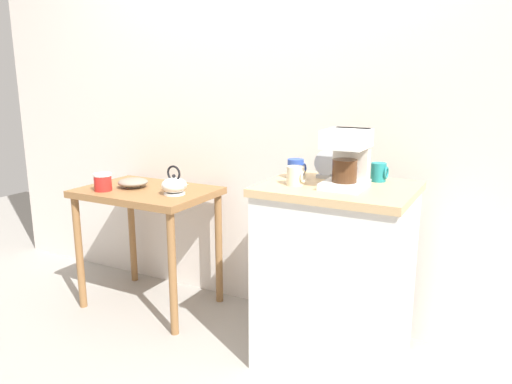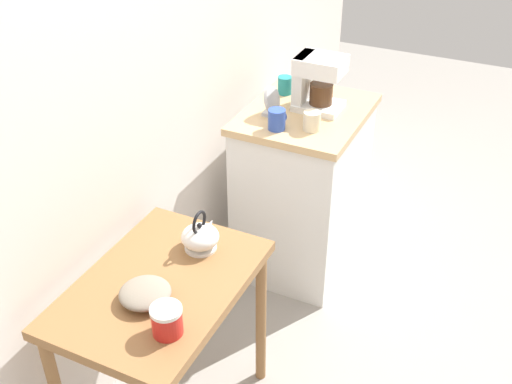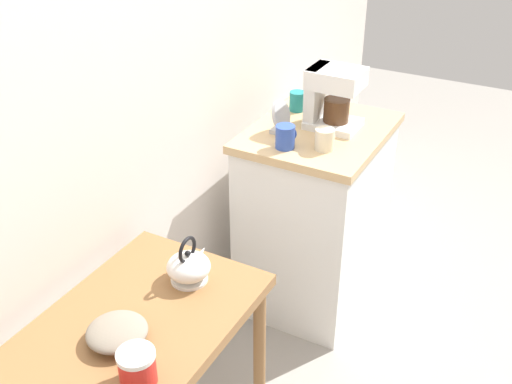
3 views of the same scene
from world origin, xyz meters
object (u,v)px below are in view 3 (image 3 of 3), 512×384
(teakettle, at_px, (189,266))
(mug_small_cream, at_px, (325,139))
(canister_enamel, at_px, (137,367))
(bowl_stoneware, at_px, (117,332))
(coffee_maker, at_px, (330,95))
(table_clock, at_px, (281,118))
(mug_dark_teal, at_px, (298,101))
(mug_blue, at_px, (285,137))

(teakettle, xyz_separation_m, mug_small_cream, (0.79, -0.13, 0.15))
(teakettle, bearing_deg, canister_enamel, -164.02)
(bowl_stoneware, bearing_deg, coffee_maker, -3.60)
(canister_enamel, bearing_deg, bowl_stoneware, 57.53)
(mug_small_cream, distance_m, table_clock, 0.24)
(coffee_maker, xyz_separation_m, table_clock, (-0.15, 0.16, -0.08))
(teakettle, distance_m, table_clock, 0.88)
(bowl_stoneware, height_order, mug_dark_teal, mug_dark_teal)
(teakettle, xyz_separation_m, coffee_maker, (1.01, -0.06, 0.25))
(canister_enamel, relative_size, mug_dark_teal, 1.16)
(coffee_maker, bearing_deg, mug_small_cream, -161.57)
(mug_blue, xyz_separation_m, table_clock, (0.13, 0.08, 0.01))
(teakettle, height_order, coffee_maker, coffee_maker)
(canister_enamel, distance_m, mug_blue, 1.17)
(teakettle, distance_m, mug_blue, 0.75)
(canister_enamel, distance_m, coffee_maker, 1.45)
(mug_dark_teal, relative_size, mug_blue, 0.93)
(mug_dark_teal, distance_m, mug_blue, 0.39)
(canister_enamel, height_order, mug_dark_teal, mug_dark_teal)
(teakettle, distance_m, mug_dark_teal, 1.12)
(canister_enamel, height_order, mug_small_cream, mug_small_cream)
(bowl_stoneware, distance_m, mug_dark_teal, 1.45)
(mug_small_cream, bearing_deg, coffee_maker, 18.43)
(mug_small_cream, bearing_deg, mug_dark_teal, 40.40)
(mug_small_cream, relative_size, mug_blue, 0.92)
(teakettle, height_order, canister_enamel, teakettle)
(teakettle, relative_size, table_clock, 1.25)
(mug_dark_teal, distance_m, table_clock, 0.25)
(bowl_stoneware, bearing_deg, mug_small_cream, -7.94)
(canister_enamel, xyz_separation_m, coffee_maker, (1.43, 0.06, 0.25))
(coffee_maker, distance_m, mug_dark_teal, 0.24)
(mug_dark_teal, xyz_separation_m, table_clock, (-0.25, -0.04, 0.02))
(coffee_maker, bearing_deg, bowl_stoneware, 176.40)
(canister_enamel, height_order, mug_blue, mug_blue)
(mug_dark_teal, xyz_separation_m, mug_small_cream, (-0.31, -0.27, -0.00))
(bowl_stoneware, relative_size, mug_dark_teal, 2.00)
(teakettle, height_order, mug_small_cream, mug_small_cream)
(table_clock, bearing_deg, mug_dark_teal, 8.81)
(mug_dark_teal, xyz_separation_m, mug_blue, (-0.37, -0.12, 0.00))
(canister_enamel, relative_size, mug_small_cream, 1.17)
(teakettle, relative_size, mug_small_cream, 1.99)
(bowl_stoneware, height_order, mug_blue, mug_blue)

